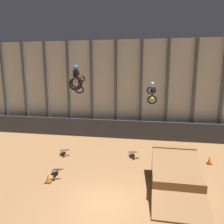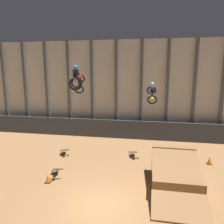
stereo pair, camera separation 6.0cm
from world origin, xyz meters
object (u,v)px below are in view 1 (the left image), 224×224
at_px(rider_bike_left_air, 80,82).
at_px(traffic_cone_near_ramp, 210,160).
at_px(traffic_cone_arena_edge, 48,178).
at_px(dirt_ramp, 175,174).
at_px(rider_bike_right_air, 152,92).
at_px(rider_bike_center_air, 76,79).

bearing_deg(rider_bike_left_air, traffic_cone_near_ramp, -13.16).
height_order(traffic_cone_near_ramp, traffic_cone_arena_edge, same).
xyz_separation_m(dirt_ramp, rider_bike_right_air, (-1.52, 4.13, 4.45)).
bearing_deg(rider_bike_left_air, rider_bike_right_air, -7.00).
bearing_deg(traffic_cone_arena_edge, traffic_cone_near_ramp, 23.96).
xyz_separation_m(traffic_cone_near_ramp, traffic_cone_arena_edge, (-10.41, -4.63, 0.00)).
bearing_deg(rider_bike_right_air, traffic_cone_near_ramp, -11.22).
xyz_separation_m(rider_bike_right_air, traffic_cone_near_ramp, (4.33, -0.60, -4.86)).
xyz_separation_m(dirt_ramp, traffic_cone_near_ramp, (2.81, 3.53, -0.41)).
height_order(dirt_ramp, traffic_cone_near_ramp, dirt_ramp).
bearing_deg(traffic_cone_arena_edge, dirt_ramp, 8.21).
xyz_separation_m(rider_bike_left_air, traffic_cone_near_ramp, (9.79, -0.01, -5.64)).
relative_size(rider_bike_center_air, rider_bike_right_air, 0.95).
bearing_deg(traffic_cone_arena_edge, rider_bike_left_air, 82.45).
bearing_deg(rider_bike_center_air, traffic_cone_arena_edge, -161.50).
relative_size(dirt_ramp, traffic_cone_arena_edge, 9.08).
distance_m(rider_bike_right_air, traffic_cone_near_ramp, 6.53).
bearing_deg(rider_bike_center_air, dirt_ramp, -15.87).
bearing_deg(traffic_cone_near_ramp, traffic_cone_arena_edge, -156.04).
relative_size(dirt_ramp, rider_bike_right_air, 2.81).
xyz_separation_m(rider_bike_left_air, rider_bike_right_air, (5.47, 0.58, -0.78)).
distance_m(rider_bike_center_air, traffic_cone_arena_edge, 6.26).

